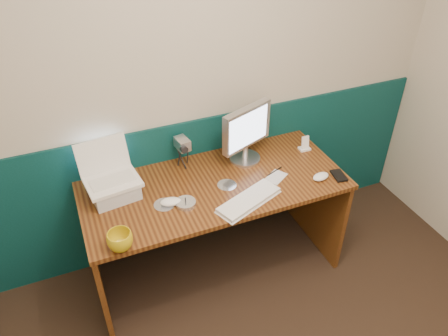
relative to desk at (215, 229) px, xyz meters
name	(u,v)px	position (x,y,z in m)	size (l,w,h in m)	color
back_wall	(185,85)	(-0.04, 0.37, 0.88)	(3.50, 0.04, 2.50)	#BCB39F
wainscot	(191,184)	(-0.04, 0.36, 0.12)	(3.48, 0.02, 1.00)	#072F2E
desk	(215,229)	(0.00, 0.00, 0.00)	(1.60, 0.70, 0.75)	#3D1C0B
laptop_riser	(114,190)	(-0.58, 0.12, 0.42)	(0.26, 0.22, 0.09)	silver
laptop	(110,166)	(-0.58, 0.12, 0.59)	(0.30, 0.23, 0.25)	white
monitor	(246,135)	(0.28, 0.17, 0.56)	(0.37, 0.11, 0.37)	silver
keyboard	(249,201)	(0.12, -0.23, 0.39)	(0.40, 0.13, 0.02)	white
mouse_right	(321,177)	(0.62, -0.20, 0.39)	(0.11, 0.07, 0.04)	white
mouse_left	(171,202)	(-0.30, -0.08, 0.39)	(0.12, 0.07, 0.04)	white
mug	(120,241)	(-0.63, -0.31, 0.43)	(0.13, 0.13, 0.10)	gold
camcorder	(183,153)	(-0.11, 0.25, 0.47)	(0.09, 0.13, 0.19)	silver
cd_spindle	(186,203)	(-0.22, -0.12, 0.39)	(0.12, 0.12, 0.02)	silver
cd_loose_a	(164,205)	(-0.34, -0.07, 0.38)	(0.12, 0.12, 0.00)	#ACB1BC
cd_loose_b	(227,185)	(0.07, -0.04, 0.38)	(0.12, 0.12, 0.00)	silver
pen	(275,171)	(0.40, -0.03, 0.38)	(0.01, 0.01, 0.13)	black
papers	(276,177)	(0.38, -0.08, 0.38)	(0.14, 0.09, 0.00)	silver
dock	(304,149)	(0.70, 0.12, 0.38)	(0.07, 0.06, 0.01)	white
music_player	(305,142)	(0.70, 0.12, 0.43)	(0.05, 0.01, 0.09)	white
pda	(339,176)	(0.74, -0.23, 0.38)	(0.07, 0.12, 0.01)	black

